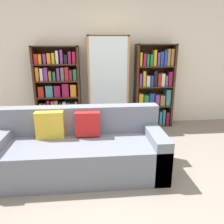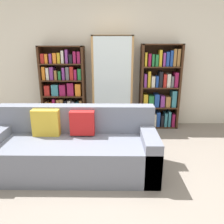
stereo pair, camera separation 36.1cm
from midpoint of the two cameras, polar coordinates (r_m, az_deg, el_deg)
ground_plane at (r=2.76m, az=1.30°, el=-19.09°), size 16.00×16.00×0.00m
wall_back at (r=4.55m, az=1.10°, el=13.45°), size 6.84×0.06×2.70m
couch at (r=2.96m, az=-6.54°, el=-9.65°), size 2.17×0.84×0.83m
bookshelf_left at (r=4.50m, az=-10.20°, el=5.86°), size 0.87×0.32×1.63m
display_cabinet at (r=4.38m, az=2.50°, el=7.47°), size 0.78×0.36×1.81m
bookshelf_right at (r=4.55m, az=14.59°, el=5.85°), size 0.78×0.32×1.66m
wine_bottle at (r=4.28m, az=9.73°, el=-3.68°), size 0.08×0.08×0.34m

